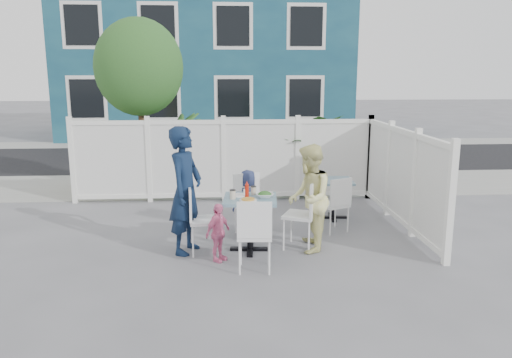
{
  "coord_description": "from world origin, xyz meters",
  "views": [
    {
      "loc": [
        0.09,
        -7.22,
        2.48
      ],
      "look_at": [
        0.56,
        -0.08,
        0.96
      ],
      "focal_mm": 35.0,
      "sensor_mm": 36.0,
      "label": 1
    }
  ],
  "objects": [
    {
      "name": "fence_back",
      "position": [
        0.1,
        2.4,
        0.78
      ],
      "size": [
        5.86,
        0.08,
        1.6
      ],
      "color": "white",
      "rests_on": "ground"
    },
    {
      "name": "coffee_cup_a",
      "position": [
        0.21,
        -0.53,
        0.84
      ],
      "size": [
        0.08,
        0.08,
        0.12
      ],
      "primitive_type": "cylinder",
      "color": "beige",
      "rests_on": "main_table"
    },
    {
      "name": "plate_main",
      "position": [
        0.42,
        -0.65,
        0.78
      ],
      "size": [
        0.24,
        0.24,
        0.02
      ],
      "primitive_type": "cylinder",
      "color": "white",
      "rests_on": "main_table"
    },
    {
      "name": "fence_right",
      "position": [
        3.0,
        0.6,
        0.78
      ],
      "size": [
        0.08,
        3.66,
        1.6
      ],
      "rotation": [
        0.0,
        0.0,
        1.57
      ],
      "color": "white",
      "rests_on": "ground"
    },
    {
      "name": "ground",
      "position": [
        0.0,
        0.0,
        0.0
      ],
      "size": [
        80.0,
        80.0,
        0.0
      ],
      "primitive_type": "plane",
      "color": "slate"
    },
    {
      "name": "pepper_shaker",
      "position": [
        0.38,
        -0.22,
        0.81
      ],
      "size": [
        0.03,
        0.03,
        0.07
      ],
      "primitive_type": "cylinder",
      "color": "black",
      "rests_on": "main_table"
    },
    {
      "name": "plate_side",
      "position": [
        0.29,
        -0.35,
        0.78
      ],
      "size": [
        0.23,
        0.23,
        0.02
      ],
      "primitive_type": "cylinder",
      "color": "white",
      "rests_on": "main_table"
    },
    {
      "name": "main_table",
      "position": [
        0.46,
        -0.48,
        0.6
      ],
      "size": [
        0.79,
        0.79,
        0.78
      ],
      "rotation": [
        0.0,
        0.0,
        -0.08
      ],
      "color": "teal",
      "rests_on": "ground"
    },
    {
      "name": "far_sidewalk",
      "position": [
        0.0,
        10.6,
        0.01
      ],
      "size": [
        24.0,
        1.6,
        0.01
      ],
      "primitive_type": "cube",
      "color": "gray",
      "rests_on": "ground"
    },
    {
      "name": "utility_cabinet",
      "position": [
        -2.33,
        4.0,
        0.66
      ],
      "size": [
        0.72,
        0.52,
        1.31
      ],
      "primitive_type": "cube",
      "rotation": [
        0.0,
        0.0,
        0.03
      ],
      "color": "gold",
      "rests_on": "ground"
    },
    {
      "name": "near_sidewalk",
      "position": [
        0.0,
        3.8,
        0.01
      ],
      "size": [
        24.0,
        2.6,
        0.01
      ],
      "primitive_type": "cube",
      "color": "gray",
      "rests_on": "ground"
    },
    {
      "name": "chair_left",
      "position": [
        -0.27,
        -0.51,
        0.56
      ],
      "size": [
        0.46,
        0.48,
        0.96
      ],
      "rotation": [
        0.0,
        0.0,
        -1.46
      ],
      "color": "white",
      "rests_on": "ground"
    },
    {
      "name": "ketchup_bottle",
      "position": [
        0.41,
        -0.42,
        0.86
      ],
      "size": [
        0.06,
        0.06,
        0.18
      ],
      "primitive_type": "cylinder",
      "color": "red",
      "rests_on": "main_table"
    },
    {
      "name": "salad_bowl",
      "position": [
        0.66,
        -0.48,
        0.81
      ],
      "size": [
        0.25,
        0.25,
        0.06
      ],
      "primitive_type": "imported",
      "color": "white",
      "rests_on": "main_table"
    },
    {
      "name": "man",
      "position": [
        -0.44,
        -0.45,
        0.89
      ],
      "size": [
        0.63,
        0.76,
        1.78
      ],
      "primitive_type": "imported",
      "rotation": [
        0.0,
        0.0,
        1.21
      ],
      "color": "#0F1F3B",
      "rests_on": "ground"
    },
    {
      "name": "chair_back",
      "position": [
        0.48,
        0.28,
        0.55
      ],
      "size": [
        0.53,
        0.52,
        0.95
      ],
      "rotation": [
        0.0,
        0.0,
        3.42
      ],
      "color": "white",
      "rests_on": "ground"
    },
    {
      "name": "building",
      "position": [
        -0.5,
        14.0,
        3.0
      ],
      "size": [
        11.0,
        6.0,
        6.0
      ],
      "color": "navy",
      "rests_on": "ground"
    },
    {
      "name": "chair_right",
      "position": [
        1.25,
        -0.44,
        0.58
      ],
      "size": [
        0.58,
        0.59,
        1.0
      ],
      "rotation": [
        0.0,
        0.0,
        1.16
      ],
      "color": "white",
      "rests_on": "ground"
    },
    {
      "name": "street",
      "position": [
        0.0,
        7.5,
        0.0
      ],
      "size": [
        24.0,
        5.0,
        0.01
      ],
      "primitive_type": "cube",
      "color": "black",
      "rests_on": "ground"
    },
    {
      "name": "tree",
      "position": [
        -1.6,
        3.3,
        2.59
      ],
      "size": [
        1.8,
        1.62,
        3.59
      ],
      "color": "#382316",
      "rests_on": "ground"
    },
    {
      "name": "coffee_cup_b",
      "position": [
        0.52,
        -0.29,
        0.83
      ],
      "size": [
        0.07,
        0.07,
        0.11
      ],
      "primitive_type": "cylinder",
      "color": "beige",
      "rests_on": "main_table"
    },
    {
      "name": "woman",
      "position": [
        1.28,
        -0.51,
        0.76
      ],
      "size": [
        0.68,
        0.82,
        1.52
      ],
      "primitive_type": "imported",
      "rotation": [
        0.0,
        0.0,
        -1.72
      ],
      "color": "#D7D142",
      "rests_on": "ground"
    },
    {
      "name": "toddler",
      "position": [
        0.0,
        -0.85,
        0.4
      ],
      "size": [
        0.44,
        0.48,
        0.79
      ],
      "primitive_type": "imported",
      "rotation": [
        0.0,
        0.0,
        0.89
      ],
      "color": "pink",
      "rests_on": "ground"
    },
    {
      "name": "chair_near",
      "position": [
        0.47,
        -1.27,
        0.55
      ],
      "size": [
        0.46,
        0.45,
        0.95
      ],
      "rotation": [
        0.0,
        0.0,
        -0.07
      ],
      "color": "white",
      "rests_on": "ground"
    },
    {
      "name": "chair_spare",
      "position": [
        1.85,
        0.25,
        0.52
      ],
      "size": [
        0.53,
        0.52,
        0.89
      ],
      "rotation": [
        0.0,
        0.0,
        0.43
      ],
      "color": "white",
      "rests_on": "ground"
    },
    {
      "name": "potted_shrub_b",
      "position": [
        1.76,
        3.0,
        0.83
      ],
      "size": [
        1.92,
        1.83,
        1.65
      ],
      "primitive_type": "imported",
      "rotation": [
        0.0,
        0.0,
        0.48
      ],
      "color": "#2A5423",
      "rests_on": "ground"
    },
    {
      "name": "salt_shaker",
      "position": [
        0.38,
        -0.26,
        0.81
      ],
      "size": [
        0.03,
        0.03,
        0.07
      ],
      "primitive_type": "cylinder",
      "color": "white",
      "rests_on": "main_table"
    },
    {
      "name": "potted_shrub_a",
      "position": [
        -0.77,
        3.1,
        0.84
      ],
      "size": [
        1.33,
        1.33,
        1.68
      ],
      "primitive_type": "imported",
      "rotation": [
        0.0,
        0.0,
        5.41
      ],
      "color": "#2A5423",
      "rests_on": "ground"
    },
    {
      "name": "spare_table",
      "position": [
        1.97,
        1.04,
        0.53
      ],
      "size": [
        0.69,
        0.69,
        0.69
      ],
      "rotation": [
        0.0,
        0.0,
        -0.06
      ],
      "color": "teal",
      "rests_on": "ground"
    },
    {
      "name": "boy",
      "position": [
        0.47,
        0.44,
        0.5
      ],
      "size": [
        0.53,
        0.39,
        0.99
      ],
      "primitive_type": "imported",
      "rotation": [
        0.0,
        0.0,
        3.29
      ],
      "color": "navy",
      "rests_on": "ground"
    }
  ]
}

